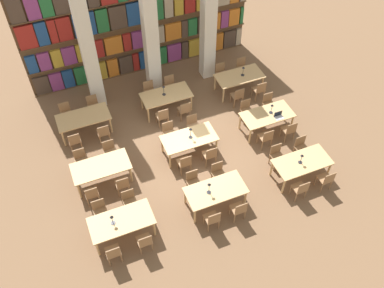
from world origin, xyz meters
name	(u,v)px	position (x,y,z in m)	size (l,w,h in m)	color
ground_plane	(189,152)	(0.00, 0.00, 0.00)	(40.00, 40.00, 0.00)	brown
bookshelf_bank	(138,11)	(0.00, 5.23, 2.74)	(9.37, 0.35, 5.50)	brown
pillar_left	(86,39)	(-2.35, 3.80, 3.00)	(0.51, 0.51, 6.00)	silver
pillar_center	(149,25)	(0.00, 3.80, 3.00)	(0.51, 0.51, 6.00)	silver
pillar_right	(209,11)	(2.35, 3.80, 3.00)	(0.51, 0.51, 6.00)	silver
reading_table_0	(121,222)	(-3.12, -2.29, 0.69)	(1.91, 0.96, 0.77)	tan
chair_0	(113,253)	(-3.60, -3.05, 0.49)	(0.42, 0.40, 0.90)	olive
chair_1	(100,211)	(-3.60, -1.53, 0.49)	(0.42, 0.40, 0.90)	olive
chair_2	(145,241)	(-2.65, -3.05, 0.49)	(0.42, 0.40, 0.90)	olive
chair_3	(130,201)	(-2.65, -1.53, 0.49)	(0.42, 0.40, 0.90)	olive
desk_lamp_0	(112,218)	(-3.36, -2.28, 1.03)	(0.14, 0.14, 0.39)	#232328
reading_table_1	(216,191)	(-0.07, -2.35, 0.69)	(1.91, 0.96, 0.77)	tan
chair_4	(212,219)	(-0.51, -3.11, 0.49)	(0.42, 0.40, 0.90)	olive
chair_5	(193,181)	(-0.51, -1.59, 0.49)	(0.42, 0.40, 0.90)	olive
chair_6	(239,209)	(0.38, -3.11, 0.49)	(0.42, 0.40, 0.90)	olive
chair_7	(218,173)	(0.38, -1.59, 0.49)	(0.42, 0.40, 0.90)	olive
desk_lamp_1	(209,186)	(-0.31, -2.36, 1.09)	(0.14, 0.14, 0.47)	#232328
reading_table_2	(302,163)	(3.05, -2.41, 0.69)	(1.91, 0.96, 0.77)	tan
chair_8	(300,189)	(2.56, -3.17, 0.49)	(0.42, 0.40, 0.90)	olive
chair_9	(277,155)	(2.56, -1.64, 0.49)	(0.42, 0.40, 0.90)	olive
chair_10	(326,179)	(3.54, -3.17, 0.49)	(0.42, 0.40, 0.90)	olive
chair_11	(301,147)	(3.54, -1.64, 0.49)	(0.42, 0.40, 0.90)	olive
desk_lamp_2	(302,157)	(2.96, -2.41, 1.04)	(0.14, 0.14, 0.41)	#232328
reading_table_3	(101,168)	(-3.16, -0.05, 0.69)	(1.91, 0.96, 0.77)	tan
chair_12	(92,194)	(-3.69, -0.81, 0.49)	(0.42, 0.40, 0.90)	olive
chair_13	(81,160)	(-3.69, 0.71, 0.49)	(0.42, 0.40, 0.90)	olive
chair_14	(122,184)	(-2.68, -0.81, 0.49)	(0.42, 0.40, 0.90)	olive
chair_15	(110,151)	(-2.68, 0.71, 0.49)	(0.42, 0.40, 0.90)	olive
reading_table_4	(189,139)	(-0.01, 0.01, 0.69)	(1.91, 0.96, 0.77)	tan
chair_16	(185,163)	(-0.48, -0.75, 0.49)	(0.42, 0.40, 0.90)	olive
chair_17	(169,132)	(-0.48, 0.77, 0.49)	(0.42, 0.40, 0.90)	olive
chair_18	(210,155)	(0.45, -0.75, 0.49)	(0.42, 0.40, 0.90)	olive
chair_19	(193,125)	(0.45, 0.77, 0.49)	(0.42, 0.40, 0.90)	olive
desk_lamp_3	(191,131)	(0.05, 0.01, 1.08)	(0.14, 0.14, 0.46)	#232328
reading_table_5	(267,116)	(3.07, -0.02, 0.69)	(1.91, 0.96, 0.77)	tan
chair_20	(266,137)	(2.63, -0.78, 0.49)	(0.42, 0.40, 0.90)	olive
chair_21	(246,110)	(2.63, 0.75, 0.49)	(0.42, 0.40, 0.90)	olive
chair_22	(289,130)	(3.58, -0.78, 0.49)	(0.42, 0.40, 0.90)	olive
chair_23	(268,103)	(3.58, 0.75, 0.49)	(0.42, 0.40, 0.90)	olive
desk_lamp_4	(272,107)	(3.23, 0.01, 1.05)	(0.14, 0.14, 0.42)	#232328
laptop	(279,116)	(3.37, -0.30, 0.81)	(0.32, 0.22, 0.21)	silver
reading_table_6	(83,118)	(-3.18, 2.43, 0.69)	(1.91, 0.96, 0.77)	tan
chair_24	(75,141)	(-3.71, 1.66, 0.49)	(0.42, 0.40, 0.90)	olive
chair_25	(66,113)	(-3.71, 3.19, 0.49)	(0.42, 0.40, 0.90)	olive
chair_26	(103,132)	(-2.66, 1.66, 0.49)	(0.42, 0.40, 0.90)	olive
chair_27	(93,105)	(-2.66, 3.19, 0.49)	(0.42, 0.40, 0.90)	olive
reading_table_7	(166,96)	(0.02, 2.40, 0.69)	(1.91, 0.96, 0.77)	tan
chair_28	(163,116)	(-0.42, 1.64, 0.49)	(0.42, 0.40, 0.90)	olive
chair_29	(149,91)	(-0.42, 3.16, 0.49)	(0.42, 0.40, 0.90)	olive
chair_30	(184,110)	(0.46, 1.64, 0.49)	(0.42, 0.40, 0.90)	olive
chair_31	(170,85)	(0.46, 3.16, 0.49)	(0.42, 0.40, 0.90)	olive
desk_lamp_5	(164,89)	(-0.05, 2.43, 1.07)	(0.14, 0.14, 0.45)	#232328
reading_table_8	(239,77)	(3.11, 2.34, 0.69)	(1.91, 0.96, 0.77)	tan
chair_32	(238,96)	(2.68, 1.58, 0.49)	(0.42, 0.40, 0.90)	olive
chair_33	(221,73)	(2.68, 3.10, 0.49)	(0.42, 0.40, 0.90)	olive
chair_34	(259,89)	(3.63, 1.58, 0.49)	(0.42, 0.40, 0.90)	olive
chair_35	(242,67)	(3.63, 3.10, 0.49)	(0.42, 0.40, 0.90)	olive
desk_lamp_6	(243,69)	(3.24, 2.32, 1.06)	(0.14, 0.14, 0.43)	#232328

